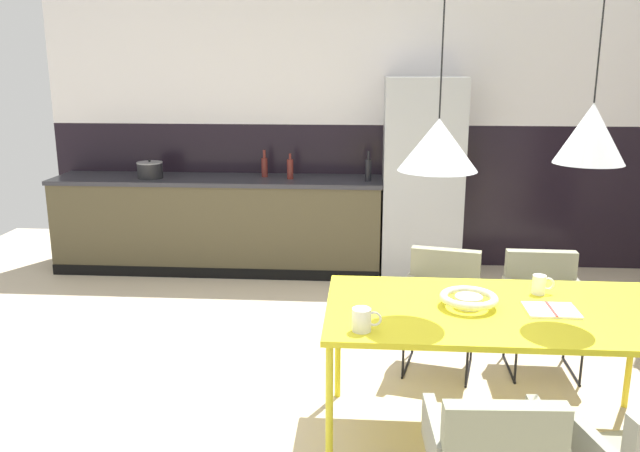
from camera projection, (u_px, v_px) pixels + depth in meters
name	position (u px, v px, depth m)	size (l,w,h in m)	color
ground_plane	(362.00, 436.00, 3.53)	(8.59, 8.59, 0.00)	beige
back_wall_splashback_dark	(366.00, 194.00, 6.50)	(6.28, 0.12, 1.39)	black
back_wall_panel_upper	(369.00, 51.00, 6.16)	(6.28, 0.12, 1.39)	white
kitchen_counter	(219.00, 224.00, 6.31)	(3.15, 0.63, 0.91)	#4B432D
refrigerator_column	(421.00, 178.00, 6.06)	(0.72, 0.60, 1.85)	#ADAFB2
dining_table	(500.00, 316.00, 3.30)	(1.78, 0.94, 0.76)	gold
armchair_head_of_table	(442.00, 294.00, 4.25)	(0.57, 0.56, 0.77)	gray
armchair_near_window	(543.00, 295.00, 4.23)	(0.50, 0.48, 0.76)	gray
armchair_facing_counter	(493.00, 449.00, 2.53)	(0.51, 0.49, 0.77)	gray
fruit_bowl	(468.00, 299.00, 3.31)	(0.30, 0.30, 0.07)	silver
open_book	(551.00, 310.00, 3.26)	(0.25, 0.21, 0.02)	white
mug_wide_latte	(362.00, 320.00, 3.01)	(0.14, 0.09, 0.11)	white
mug_short_terracotta	(539.00, 284.00, 3.49)	(0.12, 0.07, 0.10)	white
cooking_pot	(150.00, 170.00, 6.16)	(0.24, 0.24, 0.18)	black
bottle_wine_green	(290.00, 169.00, 6.11)	(0.06, 0.06, 0.24)	maroon
bottle_oil_tall	(264.00, 166.00, 6.22)	(0.06, 0.06, 0.26)	maroon
bottle_vinegar_dark	(368.00, 170.00, 5.99)	(0.06, 0.06, 0.28)	black
pendant_lamp_over_table_near	(438.00, 145.00, 3.09)	(0.38, 0.38, 1.27)	black
pendant_lamp_over_table_far	(590.00, 133.00, 3.05)	(0.33, 0.33, 1.23)	black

